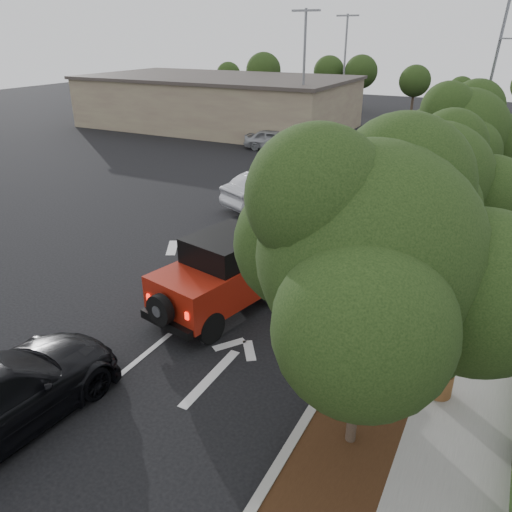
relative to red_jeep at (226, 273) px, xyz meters
The scene contains 17 objects.
ground 3.33m from the red_jeep, 102.26° to the right, with size 120.00×120.00×0.00m, color black.
curb 9.84m from the red_jeep, 66.25° to the left, with size 0.20×70.00×0.15m, color #9E9B93.
planting_strip 10.28m from the red_jeep, 61.11° to the left, with size 1.80×70.00×0.12m, color black.
sidewalk 11.32m from the red_jeep, 52.62° to the left, with size 2.00×70.00×0.12m, color gray.
commercial_building 31.70m from the red_jeep, 121.73° to the left, with size 22.00×12.00×4.00m, color #7C6656.
transmission_tower 45.28m from the red_jeep, 83.23° to the left, with size 7.00×4.00×28.00m, color slate, non-canonical shape.
street_tree_near 6.19m from the red_jeep, 35.73° to the right, with size 3.80×3.80×5.92m, color black, non-canonical shape.
street_tree_mid 6.13m from the red_jeep, 34.94° to the left, with size 3.20×3.20×5.32m, color black, non-canonical shape.
street_tree_far 11.17m from the red_jeep, 63.61° to the left, with size 3.40×3.40×5.62m, color black, non-canonical shape.
light_pole_a 24.07m from the red_jeep, 107.33° to the left, with size 2.00×0.22×9.00m, color slate, non-canonical shape.
light_pole_b 35.91m from the red_jeep, 103.15° to the left, with size 2.00×0.22×9.00m, color slate, non-canonical shape.
red_jeep is the anchor object (origin of this frame).
silver_suv_ahead 7.07m from the red_jeep, 82.02° to the left, with size 2.76×5.99×1.67m, color #AFB2B7.
silver_sedan_oncoming 9.86m from the red_jeep, 107.76° to the left, with size 1.72×4.94×1.63m, color #AEB0B6.
parked_suv 21.97m from the red_jeep, 111.86° to the left, with size 1.65×4.09×1.39m, color #94979A.
speed_hump_sign 4.95m from the red_jeep, 33.01° to the right, with size 1.06×0.12×2.27m.
terracotta_planter 6.41m from the red_jeep, 11.83° to the right, with size 0.71×0.71×1.24m.
Camera 1 is at (7.41, -8.10, 7.55)m, focal length 35.00 mm.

